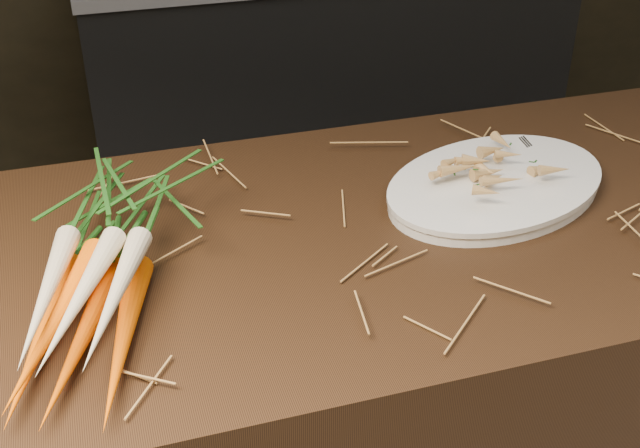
{
  "coord_description": "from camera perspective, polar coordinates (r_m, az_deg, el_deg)",
  "views": [
    {
      "loc": [
        -0.6,
        -0.66,
        1.54
      ],
      "look_at": [
        -0.32,
        0.23,
        0.96
      ],
      "focal_mm": 45.0,
      "sensor_mm": 36.0,
      "label": 1
    }
  ],
  "objects": [
    {
      "name": "main_counter",
      "position": [
        1.57,
        10.91,
        -12.89
      ],
      "size": [
        2.4,
        0.7,
        0.9
      ],
      "primitive_type": "cube",
      "color": "black",
      "rests_on": "ground"
    },
    {
      "name": "back_counter",
      "position": [
        3.19,
        0.4,
        11.04
      ],
      "size": [
        1.82,
        0.62,
        0.84
      ],
      "color": "black",
      "rests_on": "ground"
    },
    {
      "name": "straw_bedding",
      "position": [
        1.3,
        12.91,
        1.79
      ],
      "size": [
        1.4,
        0.6,
        0.02
      ],
      "primitive_type": null,
      "color": "olive",
      "rests_on": "main_counter"
    },
    {
      "name": "root_veg_bunch",
      "position": [
        1.12,
        -14.5,
        -1.24
      ],
      "size": [
        0.32,
        0.57,
        0.1
      ],
      "rotation": [
        0.0,
        0.0,
        -0.33
      ],
      "color": "#F25400",
      "rests_on": "main_counter"
    },
    {
      "name": "serving_platter",
      "position": [
        1.32,
        12.38,
        2.58
      ],
      "size": [
        0.47,
        0.4,
        0.02
      ],
      "primitive_type": null,
      "rotation": [
        0.0,
        0.0,
        0.37
      ],
      "color": "white",
      "rests_on": "main_counter"
    },
    {
      "name": "roasted_veg_heap",
      "position": [
        1.31,
        12.54,
        3.84
      ],
      "size": [
        0.24,
        0.2,
        0.04
      ],
      "primitive_type": null,
      "rotation": [
        0.0,
        0.0,
        0.37
      ],
      "color": "#BC8948",
      "rests_on": "serving_platter"
    },
    {
      "name": "serving_fork",
      "position": [
        1.41,
        16.77,
        4.44
      ],
      "size": [
        0.03,
        0.15,
        0.0
      ],
      "primitive_type": "cube",
      "rotation": [
        0.0,
        0.0,
        -0.13
      ],
      "color": "silver",
      "rests_on": "serving_platter"
    }
  ]
}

